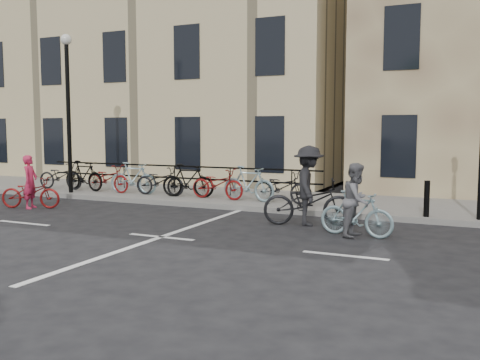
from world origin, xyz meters
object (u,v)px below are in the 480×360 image
at_px(lamp_post, 68,93).
at_px(cyclist_pink, 30,190).
at_px(cyclist_dark, 308,194).
at_px(cyclist_grey, 356,207).

bearing_deg(lamp_post, cyclist_pink, -73.00).
bearing_deg(cyclist_dark, lamp_post, 60.50).
xyz_separation_m(lamp_post, cyclist_grey, (10.29, -2.56, -2.84)).
relative_size(lamp_post, cyclist_pink, 2.86).
distance_m(lamp_post, cyclist_grey, 10.98).
bearing_deg(cyclist_grey, cyclist_pink, 97.54).
bearing_deg(cyclist_grey, cyclist_dark, 65.37).
bearing_deg(cyclist_pink, cyclist_dark, -104.48).
bearing_deg(lamp_post, cyclist_grey, -13.98).
bearing_deg(cyclist_dark, cyclist_pink, 76.85).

